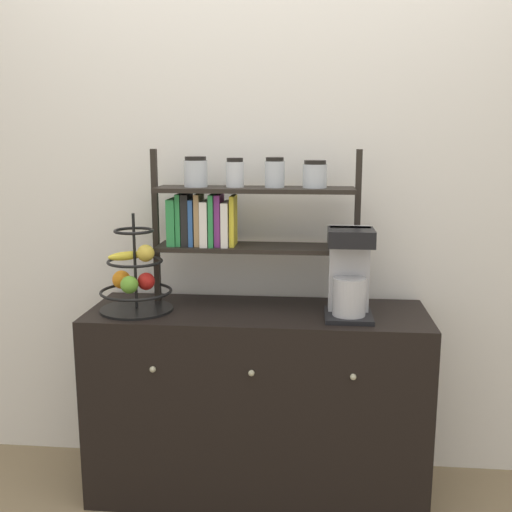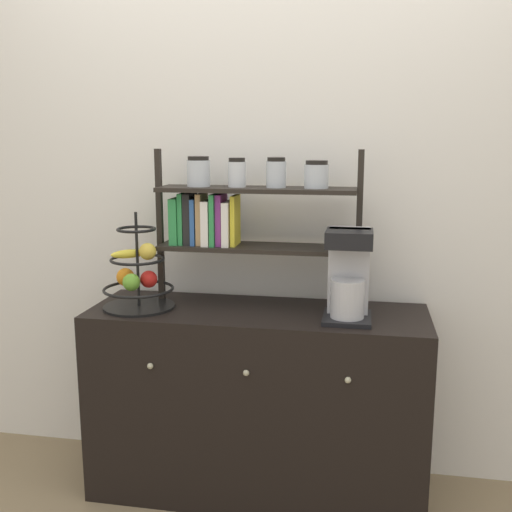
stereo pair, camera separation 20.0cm
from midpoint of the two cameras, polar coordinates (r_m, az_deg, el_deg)
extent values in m
cube|color=silver|center=(2.64, -1.48, 6.93)|extent=(7.00, 0.05, 2.60)
cube|color=black|center=(2.60, -2.14, -13.73)|extent=(1.38, 0.46, 0.80)
sphere|color=#B2AD8C|center=(2.38, -12.24, -10.55)|extent=(0.02, 0.02, 0.02)
sphere|color=#B2AD8C|center=(2.30, -2.99, -11.12)|extent=(0.02, 0.02, 0.02)
sphere|color=#B2AD8C|center=(2.27, 6.73, -11.41)|extent=(0.02, 0.02, 0.02)
cube|color=black|center=(2.37, 6.40, -5.69)|extent=(0.19, 0.21, 0.02)
cube|color=#B7B7BC|center=(2.38, 6.48, -1.21)|extent=(0.16, 0.08, 0.34)
cylinder|color=#B7B7BC|center=(2.33, 6.45, -3.86)|extent=(0.13, 0.13, 0.15)
cube|color=black|center=(2.29, 6.57, 1.76)|extent=(0.18, 0.17, 0.06)
cylinder|color=black|center=(2.53, -13.53, -4.97)|extent=(0.30, 0.30, 0.01)
cylinder|color=black|center=(2.48, -13.74, -0.52)|extent=(0.01, 0.01, 0.39)
torus|color=black|center=(2.51, -13.61, -3.32)|extent=(0.29, 0.29, 0.01)
torus|color=black|center=(2.48, -13.74, -0.52)|extent=(0.23, 0.23, 0.01)
torus|color=black|center=(2.46, -13.88, 2.33)|extent=(0.16, 0.16, 0.01)
sphere|color=red|center=(2.52, -12.68, -2.39)|extent=(0.07, 0.07, 0.07)
sphere|color=#6BAD33|center=(2.47, -14.25, -2.70)|extent=(0.07, 0.07, 0.07)
sphere|color=orange|center=(2.56, -14.90, -2.21)|extent=(0.08, 0.08, 0.08)
ellipsoid|color=yellow|center=(2.49, -14.54, 0.00)|extent=(0.14, 0.12, 0.04)
sphere|color=gold|center=(2.46, -12.78, 0.24)|extent=(0.07, 0.07, 0.07)
cube|color=black|center=(2.56, -11.74, 2.65)|extent=(0.02, 0.02, 0.65)
cube|color=black|center=(2.45, 7.29, 2.41)|extent=(0.02, 0.02, 0.65)
cube|color=black|center=(2.48, -2.43, 0.78)|extent=(0.81, 0.20, 0.02)
cube|color=black|center=(2.45, -2.47, 6.33)|extent=(0.81, 0.20, 0.02)
cube|color=#2D8C47|center=(2.53, -10.09, 3.24)|extent=(0.03, 0.14, 0.19)
cube|color=#2D8C47|center=(2.53, -9.46, 3.47)|extent=(0.02, 0.13, 0.21)
cube|color=black|center=(2.52, -8.85, 3.47)|extent=(0.03, 0.13, 0.21)
cube|color=#2D599E|center=(2.51, -8.27, 3.22)|extent=(0.02, 0.14, 0.19)
cube|color=tan|center=(2.51, -7.73, 3.47)|extent=(0.02, 0.13, 0.21)
cube|color=white|center=(2.50, -7.04, 3.15)|extent=(0.03, 0.16, 0.18)
cube|color=#2D8C47|center=(2.49, -6.37, 3.46)|extent=(0.02, 0.16, 0.21)
cube|color=#8C338C|center=(2.49, -5.84, 3.43)|extent=(0.02, 0.13, 0.21)
cube|color=white|center=(2.48, -5.12, 3.09)|extent=(0.03, 0.16, 0.18)
cube|color=yellow|center=(2.48, -4.49, 3.38)|extent=(0.02, 0.12, 0.21)
cylinder|color=silver|center=(2.49, -8.08, 7.76)|extent=(0.10, 0.10, 0.11)
cylinder|color=black|center=(2.49, -8.12, 9.18)|extent=(0.09, 0.09, 0.02)
cylinder|color=silver|center=(2.46, -4.37, 7.74)|extent=(0.07, 0.07, 0.10)
cylinder|color=black|center=(2.46, -4.39, 9.12)|extent=(0.07, 0.07, 0.02)
cylinder|color=silver|center=(2.44, -0.58, 7.77)|extent=(0.08, 0.08, 0.11)
cylinder|color=black|center=(2.43, -0.58, 9.20)|extent=(0.07, 0.07, 0.02)
cylinder|color=silver|center=(2.42, 3.27, 7.60)|extent=(0.10, 0.10, 0.09)
cylinder|color=black|center=(2.42, 3.28, 8.90)|extent=(0.09, 0.09, 0.02)
camera|label=1|loc=(0.10, -92.38, -0.47)|focal=42.00mm
camera|label=2|loc=(0.10, 87.62, 0.47)|focal=42.00mm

